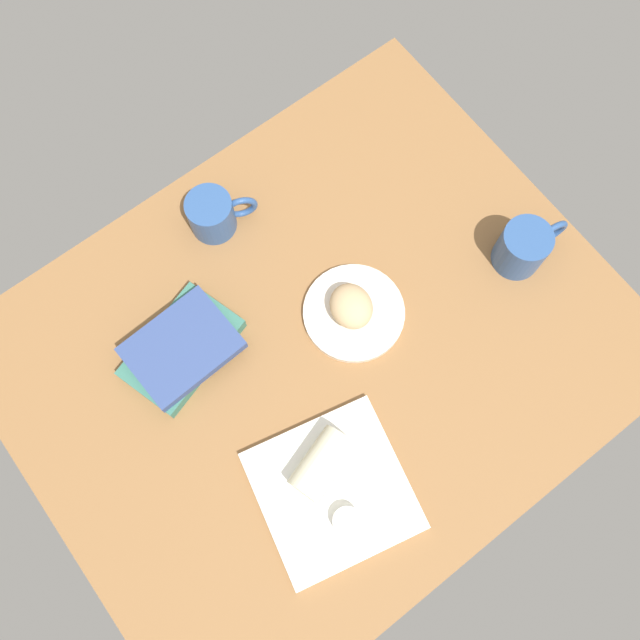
{
  "coord_description": "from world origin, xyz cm",
  "views": [
    {
      "loc": [
        19.66,
        26.65,
        130.07
      ],
      "look_at": [
        -3.33,
        -3.54,
        7.0
      ],
      "focal_mm": 39.53,
      "sensor_mm": 36.0,
      "label": 1
    }
  ],
  "objects_px": {
    "round_plate": "(354,313)",
    "square_plate": "(333,491)",
    "book_stack": "(182,348)",
    "breakfast_wrap": "(322,464)",
    "scone_pastry": "(351,306)",
    "second_mug": "(213,214)",
    "sauce_cup": "(347,521)",
    "coffee_mug": "(524,247)"
  },
  "relations": [
    {
      "from": "round_plate",
      "to": "square_plate",
      "type": "height_order",
      "value": "square_plate"
    },
    {
      "from": "book_stack",
      "to": "breakfast_wrap",
      "type": "bearing_deg",
      "value": 103.37
    },
    {
      "from": "scone_pastry",
      "to": "round_plate",
      "type": "bearing_deg",
      "value": 131.77
    },
    {
      "from": "square_plate",
      "to": "book_stack",
      "type": "bearing_deg",
      "value": -79.76
    },
    {
      "from": "book_stack",
      "to": "second_mug",
      "type": "distance_m",
      "value": 0.26
    },
    {
      "from": "scone_pastry",
      "to": "sauce_cup",
      "type": "distance_m",
      "value": 0.38
    },
    {
      "from": "breakfast_wrap",
      "to": "coffee_mug",
      "type": "xyz_separation_m",
      "value": [
        -0.54,
        -0.09,
        0.0
      ]
    },
    {
      "from": "breakfast_wrap",
      "to": "second_mug",
      "type": "xyz_separation_m",
      "value": [
        -0.12,
        -0.5,
        -0.0
      ]
    },
    {
      "from": "coffee_mug",
      "to": "square_plate",
      "type": "bearing_deg",
      "value": 13.58
    },
    {
      "from": "sauce_cup",
      "to": "book_stack",
      "type": "xyz_separation_m",
      "value": [
        0.05,
        -0.42,
        -0.0
      ]
    },
    {
      "from": "scone_pastry",
      "to": "breakfast_wrap",
      "type": "relative_size",
      "value": 0.76
    },
    {
      "from": "round_plate",
      "to": "second_mug",
      "type": "height_order",
      "value": "second_mug"
    },
    {
      "from": "round_plate",
      "to": "sauce_cup",
      "type": "bearing_deg",
      "value": 49.95
    },
    {
      "from": "scone_pastry",
      "to": "breakfast_wrap",
      "type": "xyz_separation_m",
      "value": [
        0.21,
        0.19,
        0.01
      ]
    },
    {
      "from": "round_plate",
      "to": "sauce_cup",
      "type": "xyz_separation_m",
      "value": [
        0.24,
        0.29,
        0.02
      ]
    },
    {
      "from": "round_plate",
      "to": "coffee_mug",
      "type": "bearing_deg",
      "value": 162.65
    },
    {
      "from": "coffee_mug",
      "to": "sauce_cup",
      "type": "bearing_deg",
      "value": 18.44
    },
    {
      "from": "breakfast_wrap",
      "to": "book_stack",
      "type": "distance_m",
      "value": 0.33
    },
    {
      "from": "sauce_cup",
      "to": "breakfast_wrap",
      "type": "height_order",
      "value": "breakfast_wrap"
    },
    {
      "from": "scone_pastry",
      "to": "second_mug",
      "type": "xyz_separation_m",
      "value": [
        0.1,
        -0.3,
        0.0
      ]
    },
    {
      "from": "second_mug",
      "to": "sauce_cup",
      "type": "bearing_deg",
      "value": 76.61
    },
    {
      "from": "sauce_cup",
      "to": "coffee_mug",
      "type": "bearing_deg",
      "value": -161.56
    },
    {
      "from": "round_plate",
      "to": "square_plate",
      "type": "distance_m",
      "value": 0.33
    },
    {
      "from": "round_plate",
      "to": "breakfast_wrap",
      "type": "distance_m",
      "value": 0.29
    },
    {
      "from": "coffee_mug",
      "to": "book_stack",
      "type": "bearing_deg",
      "value": -20.6
    },
    {
      "from": "book_stack",
      "to": "second_mug",
      "type": "relative_size",
      "value": 1.86
    },
    {
      "from": "coffee_mug",
      "to": "breakfast_wrap",
      "type": "bearing_deg",
      "value": 9.36
    },
    {
      "from": "round_plate",
      "to": "second_mug",
      "type": "distance_m",
      "value": 0.33
    },
    {
      "from": "scone_pastry",
      "to": "breakfast_wrap",
      "type": "bearing_deg",
      "value": 42.16
    },
    {
      "from": "book_stack",
      "to": "square_plate",
      "type": "bearing_deg",
      "value": 100.24
    },
    {
      "from": "square_plate",
      "to": "second_mug",
      "type": "relative_size",
      "value": 1.91
    },
    {
      "from": "round_plate",
      "to": "coffee_mug",
      "type": "distance_m",
      "value": 0.34
    },
    {
      "from": "book_stack",
      "to": "scone_pastry",
      "type": "bearing_deg",
      "value": 156.5
    },
    {
      "from": "sauce_cup",
      "to": "coffee_mug",
      "type": "xyz_separation_m",
      "value": [
        -0.56,
        -0.19,
        0.02
      ]
    },
    {
      "from": "second_mug",
      "to": "book_stack",
      "type": "bearing_deg",
      "value": 42.35
    },
    {
      "from": "round_plate",
      "to": "book_stack",
      "type": "xyz_separation_m",
      "value": [
        0.29,
        -0.13,
        0.02
      ]
    },
    {
      "from": "second_mug",
      "to": "round_plate",
      "type": "bearing_deg",
      "value": 107.92
    },
    {
      "from": "round_plate",
      "to": "square_plate",
      "type": "bearing_deg",
      "value": 45.5
    },
    {
      "from": "scone_pastry",
      "to": "sauce_cup",
      "type": "height_order",
      "value": "scone_pastry"
    },
    {
      "from": "breakfast_wrap",
      "to": "second_mug",
      "type": "relative_size",
      "value": 0.89
    },
    {
      "from": "sauce_cup",
      "to": "second_mug",
      "type": "relative_size",
      "value": 0.37
    },
    {
      "from": "square_plate",
      "to": "book_stack",
      "type": "xyz_separation_m",
      "value": [
        0.07,
        -0.36,
        0.02
      ]
    }
  ]
}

